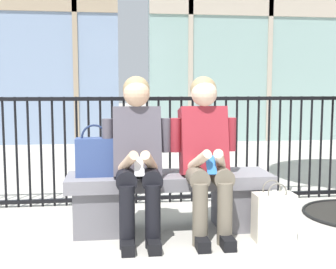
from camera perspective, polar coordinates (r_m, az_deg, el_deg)
name	(u,v)px	position (r m, az deg, el deg)	size (l,w,h in m)	color
ground_plane	(170,229)	(3.52, 0.21, -12.41)	(60.00, 60.00, 0.00)	#B2ADA3
stone_bench	(170,196)	(3.44, 0.21, -8.13)	(1.60, 0.44, 0.45)	slate
seated_person_with_phone	(138,151)	(3.22, -4.06, -2.26)	(0.52, 0.66, 1.21)	black
seated_person_companion	(206,150)	(3.29, 4.99, -2.09)	(0.52, 0.66, 1.21)	#6B6051
handbag_on_bench	(95,156)	(3.34, -9.69, -2.82)	(0.28, 0.14, 0.40)	#33477F
shopping_bag	(274,216)	(3.32, 13.83, -10.47)	(0.30, 0.16, 0.44)	beige
plaza_railing	(159,150)	(4.19, -1.25, -2.01)	(8.70, 0.04, 1.04)	black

